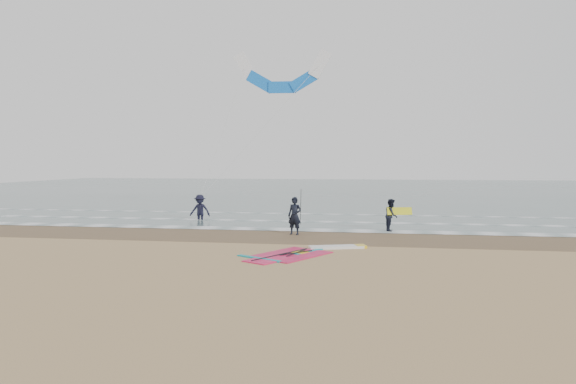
% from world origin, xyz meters
% --- Properties ---
extents(ground, '(120.00, 120.00, 0.00)m').
position_xyz_m(ground, '(0.00, 0.00, 0.00)').
color(ground, tan).
rests_on(ground, ground).
extents(sea_water, '(120.00, 80.00, 0.02)m').
position_xyz_m(sea_water, '(0.00, 48.00, 0.01)').
color(sea_water, '#47605E').
rests_on(sea_water, ground).
extents(wet_sand_band, '(120.00, 5.00, 0.01)m').
position_xyz_m(wet_sand_band, '(0.00, 6.00, 0.00)').
color(wet_sand_band, brown).
rests_on(wet_sand_band, ground).
extents(foam_waterline, '(120.00, 9.15, 0.02)m').
position_xyz_m(foam_waterline, '(0.00, 10.44, 0.03)').
color(foam_waterline, white).
rests_on(foam_waterline, ground).
extents(windsurf_rig, '(4.89, 4.63, 0.12)m').
position_xyz_m(windsurf_rig, '(-0.07, 1.47, 0.03)').
color(windsurf_rig, white).
rests_on(windsurf_rig, ground).
extents(person_standing, '(0.77, 0.60, 1.87)m').
position_xyz_m(person_standing, '(-1.21, 6.51, 0.94)').
color(person_standing, black).
rests_on(person_standing, ground).
extents(person_walking, '(0.77, 0.92, 1.68)m').
position_xyz_m(person_walking, '(3.56, 8.54, 0.84)').
color(person_walking, black).
rests_on(person_walking, ground).
extents(person_wading, '(1.28, 0.77, 1.95)m').
position_xyz_m(person_wading, '(-7.83, 11.67, 0.97)').
color(person_wading, black).
rests_on(person_wading, ground).
extents(held_pole, '(0.17, 0.86, 1.82)m').
position_xyz_m(held_pole, '(-0.91, 6.51, 1.37)').
color(held_pole, black).
rests_on(held_pole, ground).
extents(carried_kiteboard, '(1.30, 0.51, 0.39)m').
position_xyz_m(carried_kiteboard, '(3.96, 8.44, 1.06)').
color(carried_kiteboard, yellow).
rests_on(carried_kiteboard, ground).
extents(surf_kite, '(7.79, 3.84, 9.63)m').
position_xyz_m(surf_kite, '(-3.37, 15.38, 9.24)').
color(surf_kite, white).
rests_on(surf_kite, ground).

